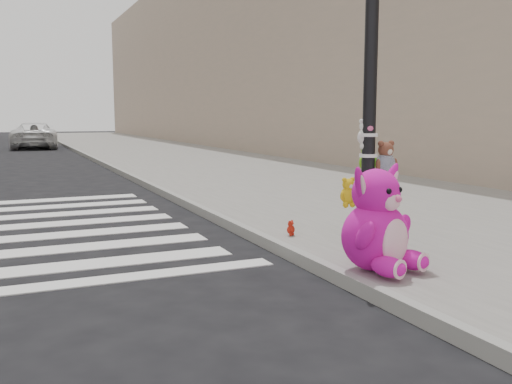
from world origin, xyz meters
name	(u,v)px	position (x,y,z in m)	size (l,w,h in m)	color
ground	(219,333)	(0.00, 0.00, 0.00)	(120.00, 120.00, 0.00)	black
sidewalk_near	(265,175)	(5.00, 10.00, 0.07)	(7.00, 80.00, 0.14)	slate
curb_edge	(139,181)	(1.55, 10.00, 0.07)	(0.12, 80.00, 0.15)	gray
bld_near	(283,42)	(10.50, 20.00, 5.00)	(5.00, 60.00, 10.00)	gray
signal_pole	(371,111)	(2.63, 1.81, 1.73)	(0.71, 0.50, 4.00)	black
pink_bunny	(378,227)	(1.87, 0.57, 0.58)	(0.86, 0.95, 1.08)	#DC12A7
red_teddy	(291,228)	(1.86, 2.40, 0.24)	(0.14, 0.10, 0.20)	red
car_white_near	(35,135)	(0.00, 27.71, 0.66)	(2.19, 4.75, 1.32)	silver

